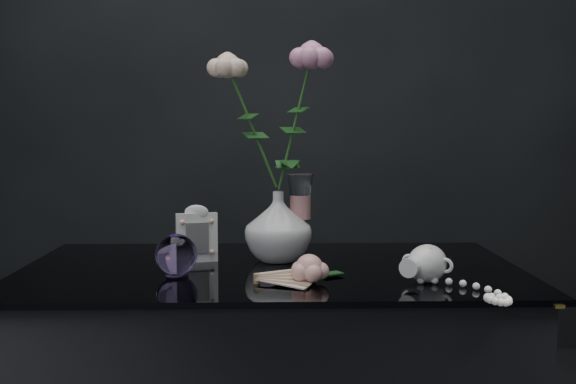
{
  "coord_description": "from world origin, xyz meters",
  "views": [
    {
      "loc": [
        0.0,
        -1.36,
        1.06
      ],
      "look_at": [
        0.04,
        0.04,
        0.92
      ],
      "focal_mm": 42.0,
      "sensor_mm": 36.0,
      "label": 1
    }
  ],
  "objects_px": {
    "wine_glass": "(300,217)",
    "pearl_jar": "(427,262)",
    "vase": "(278,226)",
    "paperweight": "(176,255)",
    "loose_rose": "(309,269)",
    "picture_frame": "(197,234)"
  },
  "relations": [
    {
      "from": "paperweight",
      "to": "vase",
      "type": "bearing_deg",
      "value": 35.06
    },
    {
      "from": "wine_glass",
      "to": "pearl_jar",
      "type": "bearing_deg",
      "value": -44.39
    },
    {
      "from": "paperweight",
      "to": "loose_rose",
      "type": "xyz_separation_m",
      "value": [
        0.26,
        -0.07,
        -0.01
      ]
    },
    {
      "from": "picture_frame",
      "to": "pearl_jar",
      "type": "relative_size",
      "value": 0.48
    },
    {
      "from": "vase",
      "to": "picture_frame",
      "type": "distance_m",
      "value": 0.18
    },
    {
      "from": "picture_frame",
      "to": "pearl_jar",
      "type": "height_order",
      "value": "picture_frame"
    },
    {
      "from": "paperweight",
      "to": "wine_glass",
      "type": "bearing_deg",
      "value": 33.36
    },
    {
      "from": "wine_glass",
      "to": "loose_rose",
      "type": "relative_size",
      "value": 1.18
    },
    {
      "from": "wine_glass",
      "to": "loose_rose",
      "type": "xyz_separation_m",
      "value": [
        0.01,
        -0.24,
        -0.07
      ]
    },
    {
      "from": "loose_rose",
      "to": "wine_glass",
      "type": "bearing_deg",
      "value": 92.71
    },
    {
      "from": "wine_glass",
      "to": "pearl_jar",
      "type": "distance_m",
      "value": 0.33
    },
    {
      "from": "vase",
      "to": "wine_glass",
      "type": "xyz_separation_m",
      "value": [
        0.05,
        0.02,
        0.02
      ]
    },
    {
      "from": "picture_frame",
      "to": "loose_rose",
      "type": "bearing_deg",
      "value": -55.3
    },
    {
      "from": "wine_glass",
      "to": "paperweight",
      "type": "relative_size",
      "value": 2.27
    },
    {
      "from": "paperweight",
      "to": "loose_rose",
      "type": "height_order",
      "value": "paperweight"
    },
    {
      "from": "paperweight",
      "to": "loose_rose",
      "type": "relative_size",
      "value": 0.52
    },
    {
      "from": "vase",
      "to": "pearl_jar",
      "type": "distance_m",
      "value": 0.35
    },
    {
      "from": "wine_glass",
      "to": "loose_rose",
      "type": "bearing_deg",
      "value": -88.29
    },
    {
      "from": "vase",
      "to": "wine_glass",
      "type": "relative_size",
      "value": 0.81
    },
    {
      "from": "pearl_jar",
      "to": "loose_rose",
      "type": "bearing_deg",
      "value": -144.2
    },
    {
      "from": "vase",
      "to": "paperweight",
      "type": "xyz_separation_m",
      "value": [
        -0.2,
        -0.14,
        -0.04
      ]
    },
    {
      "from": "paperweight",
      "to": "loose_rose",
      "type": "bearing_deg",
      "value": -15.18
    }
  ]
}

